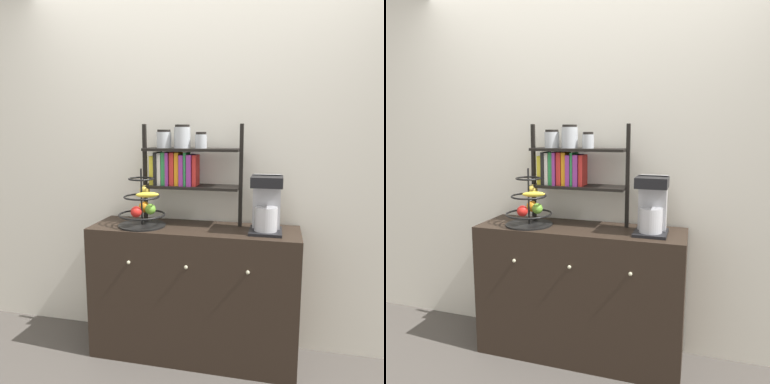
% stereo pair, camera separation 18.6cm
% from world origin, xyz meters
% --- Properties ---
extents(ground_plane, '(12.00, 12.00, 0.00)m').
position_xyz_m(ground_plane, '(0.00, 0.00, 0.00)').
color(ground_plane, '#47423D').
extents(wall_back, '(7.00, 0.05, 2.60)m').
position_xyz_m(wall_back, '(0.00, 0.46, 1.30)').
color(wall_back, silver).
rests_on(wall_back, ground_plane).
extents(sideboard, '(1.37, 0.43, 0.90)m').
position_xyz_m(sideboard, '(0.00, 0.21, 0.45)').
color(sideboard, black).
rests_on(sideboard, ground_plane).
extents(coffee_maker, '(0.20, 0.23, 0.36)m').
position_xyz_m(coffee_maker, '(0.47, 0.21, 1.08)').
color(coffee_maker, black).
rests_on(coffee_maker, sideboard).
extents(fruit_stand, '(0.32, 0.32, 0.38)m').
position_xyz_m(fruit_stand, '(-0.34, 0.17, 1.02)').
color(fruit_stand, black).
rests_on(fruit_stand, sideboard).
extents(shelf_hutch, '(0.69, 0.20, 0.67)m').
position_xyz_m(shelf_hutch, '(-0.11, 0.31, 1.32)').
color(shelf_hutch, black).
rests_on(shelf_hutch, sideboard).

